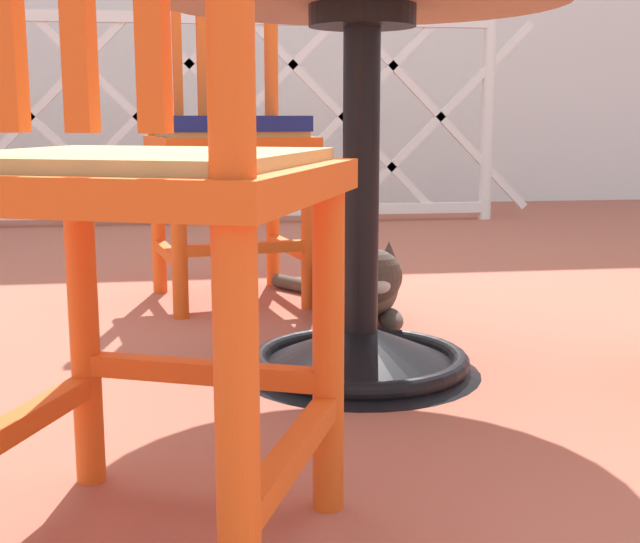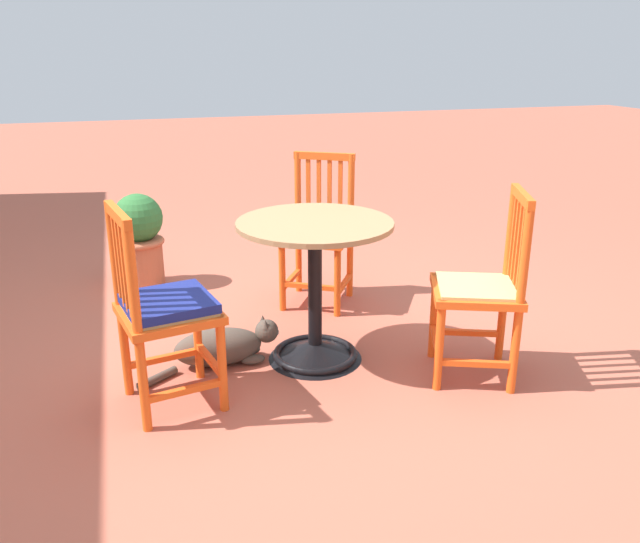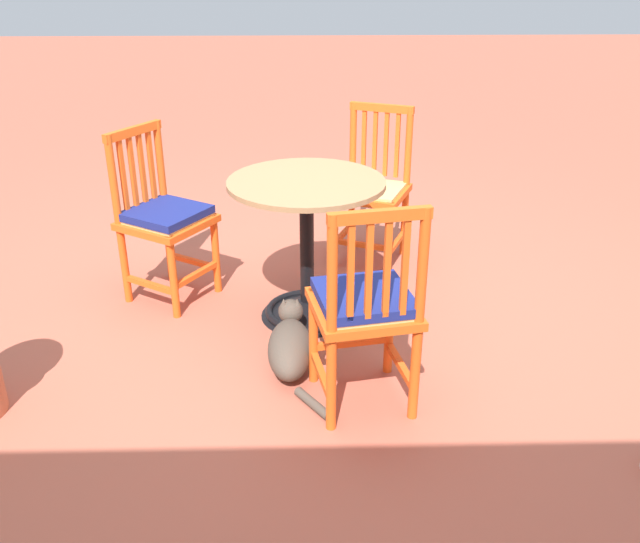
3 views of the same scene
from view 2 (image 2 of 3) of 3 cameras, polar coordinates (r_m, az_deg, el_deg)
The scene contains 7 objects.
ground_plane at distance 3.31m, azimuth -1.78°, elevation -8.12°, with size 24.00×24.00×0.00m, color #AD5642.
cafe_table at distance 3.24m, azimuth -0.44°, elevation -3.16°, with size 0.76×0.76×0.73m.
orange_chair_at_corner at distance 2.86m, azimuth -13.63°, elevation -3.41°, with size 0.47×0.47×0.91m.
orange_chair_facing_out at distance 3.13m, azimuth 14.08°, elevation -1.68°, with size 0.52×0.52×0.91m.
orange_chair_tucked_in at distance 3.93m, azimuth -0.19°, elevation 3.42°, with size 0.55×0.55×0.91m.
tabby_cat at distance 3.30m, azimuth -8.32°, elevation -6.53°, with size 0.28×0.73×0.23m.
terracotta_planter at distance 4.42m, azimuth -15.62°, elevation 2.90°, with size 0.32×0.32×0.62m.
Camera 2 is at (-2.83, 0.77, 1.53)m, focal length 36.29 mm.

